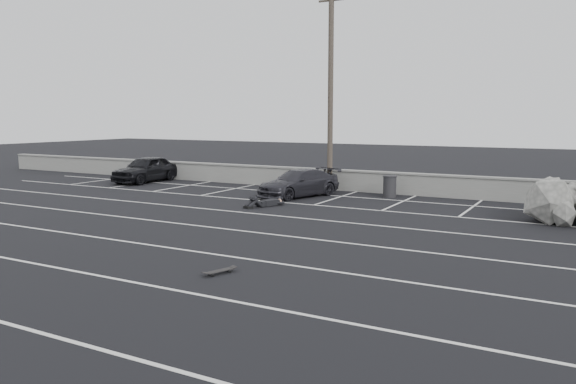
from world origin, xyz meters
The scene contains 9 objects.
ground centered at (0.00, 0.00, 0.00)m, with size 120.00×120.00×0.00m, color black.
seawall centered at (0.00, 14.00, 0.55)m, with size 50.00×0.45×1.06m.
stall_lines centered at (-0.08, 4.41, 0.00)m, with size 36.00×20.05×0.01m.
car_left centered at (-11.16, 12.00, 0.75)m, with size 1.76×4.39×1.49m, color black.
car_right centered at (-0.78, 11.00, 0.63)m, with size 1.77×4.36×1.27m, color #26252B.
utility_pole centered at (-0.19, 13.20, 5.00)m, with size 1.32×0.26×9.88m.
trash_bin centered at (3.05, 12.79, 0.52)m, with size 0.72×0.72×1.02m.
person centered at (-0.54, 7.96, 0.24)m, with size 1.73×2.59×0.48m, color black, non-canonical shape.
skateboard centered at (3.68, -1.50, 0.07)m, with size 0.43×0.77×0.09m.
Camera 1 is at (11.34, -12.07, 3.71)m, focal length 35.00 mm.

